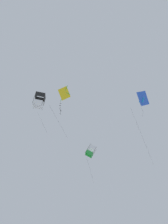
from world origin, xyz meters
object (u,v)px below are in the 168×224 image
Objects in this scene: kite_delta_low_drifter at (143,99)px; kite_box_mid_left at (91,151)px; kite_box_upper_right at (39,101)px; kite_diamond_highest at (64,94)px.

kite_box_mid_left is at bearing 81.59° from kite_delta_low_drifter.
kite_box_upper_right reaches higher than kite_delta_low_drifter.
kite_delta_low_drifter is 11.43m from kite_box_mid_left.
kite_box_upper_right is 1.00× the size of kite_diamond_highest.
kite_box_upper_right is at bearing 64.64° from kite_diamond_highest.
kite_diamond_highest is at bearing 161.37° from kite_box_mid_left.
kite_delta_low_drifter is 1.51× the size of kite_box_upper_right.
kite_diamond_highest is at bearing -150.24° from kite_box_upper_right.
kite_box_upper_right reaches higher than kite_box_mid_left.
kite_box_upper_right is 11.04m from kite_box_mid_left.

